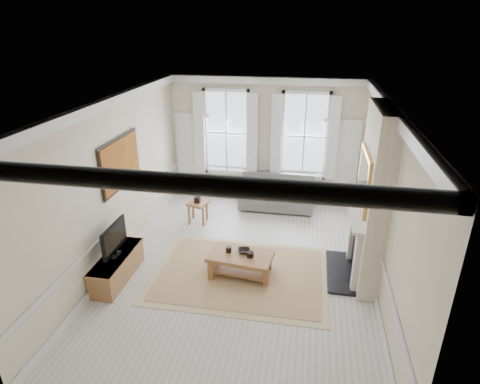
% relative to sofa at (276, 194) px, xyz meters
% --- Properties ---
extents(floor, '(7.20, 7.20, 0.00)m').
position_rel_sofa_xyz_m(floor, '(-0.41, -3.11, -0.37)').
color(floor, '#B7B5AD').
rests_on(floor, ground).
extents(ceiling, '(7.20, 7.20, 0.00)m').
position_rel_sofa_xyz_m(ceiling, '(-0.41, -3.11, 3.03)').
color(ceiling, white).
rests_on(ceiling, back_wall).
extents(back_wall, '(5.20, 0.00, 5.20)m').
position_rel_sofa_xyz_m(back_wall, '(-0.41, 0.49, 1.33)').
color(back_wall, beige).
rests_on(back_wall, floor).
extents(left_wall, '(0.00, 7.20, 7.20)m').
position_rel_sofa_xyz_m(left_wall, '(-3.01, -3.11, 1.33)').
color(left_wall, beige).
rests_on(left_wall, floor).
extents(right_wall, '(0.00, 7.20, 7.20)m').
position_rel_sofa_xyz_m(right_wall, '(2.19, -3.11, 1.33)').
color(right_wall, beige).
rests_on(right_wall, floor).
extents(window_left, '(1.26, 0.20, 2.20)m').
position_rel_sofa_xyz_m(window_left, '(-1.46, 0.44, 1.53)').
color(window_left, '#B2BCC6').
rests_on(window_left, back_wall).
extents(window_right, '(1.26, 0.20, 2.20)m').
position_rel_sofa_xyz_m(window_right, '(0.64, 0.44, 1.53)').
color(window_right, '#B2BCC6').
rests_on(window_right, back_wall).
extents(door_left, '(0.90, 0.08, 2.30)m').
position_rel_sofa_xyz_m(door_left, '(-2.46, 0.45, 0.78)').
color(door_left, silver).
rests_on(door_left, floor).
extents(door_right, '(0.90, 0.08, 2.30)m').
position_rel_sofa_xyz_m(door_right, '(1.64, 0.45, 0.78)').
color(door_right, silver).
rests_on(door_right, floor).
extents(painting, '(0.05, 1.66, 1.06)m').
position_rel_sofa_xyz_m(painting, '(-2.97, -2.81, 1.68)').
color(painting, '#A8651C').
rests_on(painting, left_wall).
extents(chimney_breast, '(0.35, 1.70, 3.38)m').
position_rel_sofa_xyz_m(chimney_breast, '(2.01, -2.91, 1.33)').
color(chimney_breast, beige).
rests_on(chimney_breast, floor).
extents(hearth, '(0.55, 1.50, 0.05)m').
position_rel_sofa_xyz_m(hearth, '(1.59, -2.91, -0.34)').
color(hearth, black).
rests_on(hearth, floor).
extents(fireplace, '(0.21, 1.45, 1.33)m').
position_rel_sofa_xyz_m(fireplace, '(1.79, -2.91, 0.36)').
color(fireplace, silver).
rests_on(fireplace, floor).
extents(mirror, '(0.06, 1.26, 1.06)m').
position_rel_sofa_xyz_m(mirror, '(1.80, -2.91, 1.68)').
color(mirror, gold).
rests_on(mirror, chimney_breast).
extents(sofa, '(1.95, 0.95, 0.88)m').
position_rel_sofa_xyz_m(sofa, '(0.00, 0.00, 0.00)').
color(sofa, '#5F5F5C').
rests_on(sofa, floor).
extents(side_table, '(0.54, 0.54, 0.54)m').
position_rel_sofa_xyz_m(side_table, '(-1.86, -1.25, 0.06)').
color(side_table, brown).
rests_on(side_table, floor).
extents(rug, '(3.50, 2.60, 0.02)m').
position_rel_sofa_xyz_m(rug, '(-0.39, -3.32, -0.36)').
color(rug, tan).
rests_on(rug, floor).
extents(coffee_table, '(1.32, 0.86, 0.47)m').
position_rel_sofa_xyz_m(coffee_table, '(-0.39, -3.32, 0.02)').
color(coffee_table, brown).
rests_on(coffee_table, rug).
extents(ceramic_pot_a, '(0.12, 0.12, 0.12)m').
position_rel_sofa_xyz_m(ceramic_pot_a, '(-0.64, -3.27, 0.16)').
color(ceramic_pot_a, black).
rests_on(ceramic_pot_a, coffee_table).
extents(ceramic_pot_b, '(0.14, 0.14, 0.10)m').
position_rel_sofa_xyz_m(ceramic_pot_b, '(-0.19, -3.37, 0.15)').
color(ceramic_pot_b, black).
rests_on(ceramic_pot_b, coffee_table).
extents(bowl, '(0.29, 0.29, 0.06)m').
position_rel_sofa_xyz_m(bowl, '(-0.34, -3.22, 0.13)').
color(bowl, black).
rests_on(bowl, coffee_table).
extents(tv_stand, '(0.47, 1.47, 0.53)m').
position_rel_sofa_xyz_m(tv_stand, '(-2.75, -3.89, -0.11)').
color(tv_stand, brown).
rests_on(tv_stand, floor).
extents(tv, '(0.08, 0.90, 0.68)m').
position_rel_sofa_xyz_m(tv, '(-2.73, -3.89, 0.55)').
color(tv, black).
rests_on(tv, tv_stand).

